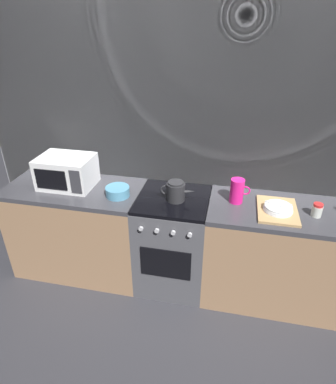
# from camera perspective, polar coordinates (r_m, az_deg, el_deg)

# --- Properties ---
(ground_plane) EXTENTS (8.00, 8.00, 0.00)m
(ground_plane) POSITION_cam_1_polar(r_m,az_deg,el_deg) (3.22, 0.80, -15.08)
(ground_plane) COLOR #2D2D33
(back_wall) EXTENTS (3.60, 0.05, 2.40)m
(back_wall) POSITION_cam_1_polar(r_m,az_deg,el_deg) (2.83, 2.27, 7.45)
(back_wall) COLOR gray
(back_wall) RESTS_ON ground_plane
(counter_left) EXTENTS (1.20, 0.60, 0.90)m
(counter_left) POSITION_cam_1_polar(r_m,az_deg,el_deg) (3.18, -15.33, -6.34)
(counter_left) COLOR #997251
(counter_left) RESTS_ON ground_plane
(stove_unit) EXTENTS (0.60, 0.63, 0.90)m
(stove_unit) POSITION_cam_1_polar(r_m,az_deg,el_deg) (2.92, 0.86, -8.73)
(stove_unit) COLOR #4C4C51
(stove_unit) RESTS_ON ground_plane
(counter_right) EXTENTS (1.20, 0.60, 0.90)m
(counter_right) POSITION_cam_1_polar(r_m,az_deg,el_deg) (2.93, 18.73, -10.50)
(counter_right) COLOR #997251
(counter_right) RESTS_ON ground_plane
(microwave) EXTENTS (0.46, 0.35, 0.27)m
(microwave) POSITION_cam_1_polar(r_m,az_deg,el_deg) (2.94, -17.48, 3.47)
(microwave) COLOR white
(microwave) RESTS_ON counter_left
(kettle) EXTENTS (0.28, 0.15, 0.17)m
(kettle) POSITION_cam_1_polar(r_m,az_deg,el_deg) (2.60, 1.41, 0.14)
(kettle) COLOR #262628
(kettle) RESTS_ON stove_unit
(mixing_bowl) EXTENTS (0.20, 0.20, 0.08)m
(mixing_bowl) POSITION_cam_1_polar(r_m,az_deg,el_deg) (2.72, -8.91, 0.09)
(mixing_bowl) COLOR teal
(mixing_bowl) RESTS_ON counter_left
(pitcher) EXTENTS (0.16, 0.11, 0.20)m
(pitcher) POSITION_cam_1_polar(r_m,az_deg,el_deg) (2.63, 12.12, 0.20)
(pitcher) COLOR #E5197A
(pitcher) RESTS_ON counter_right
(dish_pile) EXTENTS (0.30, 0.40, 0.07)m
(dish_pile) POSITION_cam_1_polar(r_m,az_deg,el_deg) (2.61, 18.84, -2.92)
(dish_pile) COLOR tan
(dish_pile) RESTS_ON counter_right
(spice_jar) EXTENTS (0.08, 0.08, 0.10)m
(spice_jar) POSITION_cam_1_polar(r_m,az_deg,el_deg) (2.66, 24.88, -2.91)
(spice_jar) COLOR silver
(spice_jar) RESTS_ON counter_right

